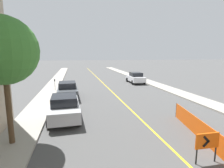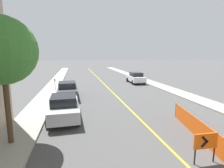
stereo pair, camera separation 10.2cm
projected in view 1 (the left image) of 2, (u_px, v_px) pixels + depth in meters
The scene contains 10 objects.
lane_stripe at pixel (106, 86), 23.31m from camera, with size 0.12×66.80×0.01m.
sidewalk_left at pixel (52, 88), 21.85m from camera, with size 1.93×66.80×0.13m.
sidewalk_right at pixel (154, 84), 24.76m from camera, with size 1.93×66.80×0.13m.
arrow_barricade_primary at pixel (207, 142), 6.63m from camera, with size 0.99×0.09×1.22m.
safety_mesh_fence at pixel (196, 126), 9.06m from camera, with size 1.10×5.35×0.94m.
parked_car_curb_near at pixel (65, 107), 11.29m from camera, with size 1.96×4.36×1.59m.
parked_car_curb_mid at pixel (68, 90), 16.80m from camera, with size 1.95×4.36×1.59m.
parked_car_curb_far at pixel (135, 78), 25.87m from camera, with size 1.95×4.36×1.59m.
parking_meter_far_curb at pixel (55, 82), 19.82m from camera, with size 0.12×0.11×1.32m.
street_tree_left_near at pixel (3, 51), 7.38m from camera, with size 2.94×2.94×5.65m.
Camera 1 is at (-4.12, 10.82, 4.13)m, focal length 28.00 mm.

